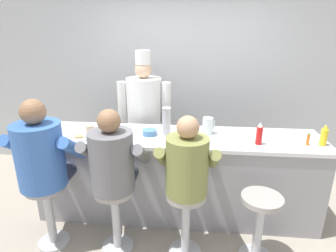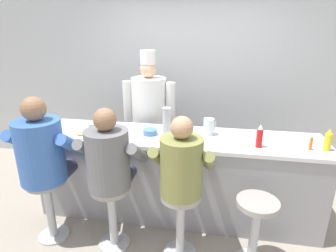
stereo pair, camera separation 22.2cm
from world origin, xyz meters
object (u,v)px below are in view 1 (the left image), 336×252
at_px(hot_sauce_bottle_orange, 308,140).
at_px(water_pitcher_clear, 208,126).
at_px(coffee_mug_tan, 90,129).
at_px(ketchup_bottle_red, 259,134).
at_px(diner_seated_grey, 113,165).
at_px(diner_seated_blue, 43,159).
at_px(diner_seated_olive, 187,171).
at_px(breakfast_plate, 79,138).
at_px(cook_in_whites_near, 144,113).
at_px(mustard_bottle_yellow, 324,136).
at_px(empty_stool_round, 260,218).
at_px(cereal_bowl, 150,132).
at_px(cup_stack_steel, 166,121).

height_order(hot_sauce_bottle_orange, water_pitcher_clear, water_pitcher_clear).
bearing_deg(coffee_mug_tan, ketchup_bottle_red, -4.71).
bearing_deg(diner_seated_grey, water_pitcher_clear, 39.27).
relative_size(diner_seated_blue, diner_seated_olive, 1.08).
distance_m(breakfast_plate, diner_seated_blue, 0.46).
relative_size(breakfast_plate, diner_seated_grey, 0.16).
bearing_deg(water_pitcher_clear, cook_in_whites_near, 143.41).
bearing_deg(diner_seated_blue, mustard_bottle_yellow, 10.31).
bearing_deg(mustard_bottle_yellow, diner_seated_grey, -166.25).
bearing_deg(mustard_bottle_yellow, empty_stool_round, -141.67).
bearing_deg(ketchup_bottle_red, cereal_bowl, 172.51).
bearing_deg(diner_seated_blue, hot_sauce_bottle_orange, 10.63).
bearing_deg(hot_sauce_bottle_orange, coffee_mug_tan, 176.79).
relative_size(breakfast_plate, diner_seated_olive, 0.16).
bearing_deg(water_pitcher_clear, cup_stack_steel, -168.86).
distance_m(water_pitcher_clear, cereal_bowl, 0.65).
height_order(hot_sauce_bottle_orange, cereal_bowl, hot_sauce_bottle_orange).
xyz_separation_m(mustard_bottle_yellow, diner_seated_blue, (-2.69, -0.49, -0.14)).
bearing_deg(cereal_bowl, cup_stack_steel, 5.80).
distance_m(hot_sauce_bottle_orange, diner_seated_blue, 2.58).
bearing_deg(diner_seated_olive, ketchup_bottle_red, 33.22).
relative_size(mustard_bottle_yellow, coffee_mug_tan, 1.71).
distance_m(cereal_bowl, diner_seated_grey, 0.66).
xyz_separation_m(diner_seated_blue, diner_seated_grey, (0.67, -0.00, -0.03)).
bearing_deg(diner_seated_olive, hot_sauce_bottle_orange, 22.09).
xyz_separation_m(ketchup_bottle_red, hot_sauce_bottle_orange, (0.48, 0.02, -0.05)).
relative_size(breakfast_plate, empty_stool_round, 0.33).
bearing_deg(breakfast_plate, cereal_bowl, 14.64).
height_order(cereal_bowl, coffee_mug_tan, coffee_mug_tan).
bearing_deg(water_pitcher_clear, diner_seated_olive, -105.70).
height_order(hot_sauce_bottle_orange, empty_stool_round, hot_sauce_bottle_orange).
xyz_separation_m(breakfast_plate, cereal_bowl, (0.73, 0.19, 0.02)).
height_order(empty_stool_round, cook_in_whites_near, cook_in_whites_near).
distance_m(water_pitcher_clear, breakfast_plate, 1.40).
bearing_deg(diner_seated_grey, ketchup_bottle_red, 18.42).
distance_m(ketchup_bottle_red, cup_stack_steel, 0.97).
bearing_deg(cup_stack_steel, water_pitcher_clear, 11.14).
bearing_deg(diner_seated_blue, diner_seated_olive, -0.26).
height_order(cereal_bowl, cook_in_whites_near, cook_in_whites_near).
bearing_deg(breakfast_plate, cup_stack_steel, 12.90).
xyz_separation_m(breakfast_plate, diner_seated_blue, (-0.19, -0.41, -0.05)).
relative_size(cereal_bowl, coffee_mug_tan, 1.21).
bearing_deg(diner_seated_olive, empty_stool_round, -2.64).
relative_size(ketchup_bottle_red, cereal_bowl, 1.50).
bearing_deg(diner_seated_olive, coffee_mug_tan, 151.15).
bearing_deg(breakfast_plate, water_pitcher_clear, 12.32).
xyz_separation_m(water_pitcher_clear, breakfast_plate, (-1.36, -0.30, -0.08)).
bearing_deg(diner_seated_grey, mustard_bottle_yellow, 13.75).
xyz_separation_m(cereal_bowl, diner_seated_blue, (-0.91, -0.60, -0.07)).
relative_size(ketchup_bottle_red, water_pitcher_clear, 1.28).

